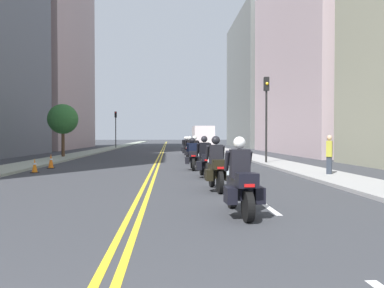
% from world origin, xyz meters
% --- Properties ---
extents(ground_plane, '(264.00, 264.00, 0.00)m').
position_xyz_m(ground_plane, '(0.00, 48.00, 0.00)').
color(ground_plane, '#34363A').
extents(sidewalk_left, '(2.20, 144.00, 0.12)m').
position_xyz_m(sidewalk_left, '(-7.13, 48.00, 0.06)').
color(sidewalk_left, '#939C8A').
rests_on(sidewalk_left, ground).
extents(sidewalk_right, '(2.20, 144.00, 0.12)m').
position_xyz_m(sidewalk_right, '(7.13, 48.00, 0.06)').
color(sidewalk_right, '#989797').
rests_on(sidewalk_right, ground).
extents(centreline_yellow_inner, '(0.12, 132.00, 0.01)m').
position_xyz_m(centreline_yellow_inner, '(-0.12, 48.00, 0.00)').
color(centreline_yellow_inner, yellow).
rests_on(centreline_yellow_inner, ground).
extents(centreline_yellow_outer, '(0.12, 132.00, 0.01)m').
position_xyz_m(centreline_yellow_outer, '(0.12, 48.00, 0.00)').
color(centreline_yellow_outer, yellow).
rests_on(centreline_yellow_outer, ground).
extents(lane_dashes_white, '(0.14, 56.40, 0.01)m').
position_xyz_m(lane_dashes_white, '(3.01, 29.00, 0.00)').
color(lane_dashes_white, silver).
rests_on(lane_dashes_white, ground).
extents(building_right_1, '(8.58, 20.76, 19.07)m').
position_xyz_m(building_right_1, '(15.55, 35.34, 9.54)').
color(building_right_1, '#BAA3A8').
rests_on(building_right_1, ground).
extents(building_left_2, '(7.12, 20.95, 31.55)m').
position_xyz_m(building_left_2, '(-14.82, 51.87, 15.78)').
color(building_left_2, '#AA908E').
rests_on(building_left_2, ground).
extents(building_right_2, '(8.35, 20.39, 20.33)m').
position_xyz_m(building_right_2, '(15.44, 58.45, 10.17)').
color(building_right_2, slate).
rests_on(building_right_2, ground).
extents(motorcycle_0, '(0.78, 2.09, 1.65)m').
position_xyz_m(motorcycle_0, '(2.19, 6.85, 0.65)').
color(motorcycle_0, black).
rests_on(motorcycle_0, ground).
extents(motorcycle_1, '(0.78, 2.15, 1.67)m').
position_xyz_m(motorcycle_1, '(2.15, 10.53, 0.68)').
color(motorcycle_1, black).
rests_on(motorcycle_1, ground).
extents(motorcycle_2, '(0.78, 2.16, 1.67)m').
position_xyz_m(motorcycle_2, '(2.14, 14.32, 0.67)').
color(motorcycle_2, black).
rests_on(motorcycle_2, ground).
extents(motorcycle_3, '(0.77, 2.26, 1.59)m').
position_xyz_m(motorcycle_3, '(1.88, 17.86, 0.65)').
color(motorcycle_3, black).
rests_on(motorcycle_3, ground).
extents(motorcycle_4, '(0.78, 2.19, 1.69)m').
position_xyz_m(motorcycle_4, '(2.22, 21.36, 0.67)').
color(motorcycle_4, black).
rests_on(motorcycle_4, ground).
extents(motorcycle_5, '(0.78, 2.26, 1.66)m').
position_xyz_m(motorcycle_5, '(2.18, 25.77, 0.66)').
color(motorcycle_5, black).
rests_on(motorcycle_5, ground).
extents(motorcycle_6, '(0.77, 2.13, 1.64)m').
position_xyz_m(motorcycle_6, '(2.14, 29.01, 0.65)').
color(motorcycle_6, black).
rests_on(motorcycle_6, ground).
extents(motorcycle_7, '(0.76, 2.13, 1.63)m').
position_xyz_m(motorcycle_7, '(2.18, 32.94, 0.65)').
color(motorcycle_7, black).
rests_on(motorcycle_7, ground).
extents(traffic_cone_1, '(0.31, 0.31, 0.65)m').
position_xyz_m(traffic_cone_1, '(-5.35, 16.69, 0.32)').
color(traffic_cone_1, black).
rests_on(traffic_cone_1, ground).
extents(traffic_cone_2, '(0.33, 0.33, 0.75)m').
position_xyz_m(traffic_cone_2, '(-5.35, 19.09, 0.37)').
color(traffic_cone_2, black).
rests_on(traffic_cone_2, ground).
extents(traffic_light_near, '(0.28, 0.38, 5.12)m').
position_xyz_m(traffic_light_near, '(6.43, 21.20, 3.51)').
color(traffic_light_near, black).
rests_on(traffic_light_near, ground).
extents(traffic_light_far, '(0.28, 0.38, 4.98)m').
position_xyz_m(traffic_light_far, '(-6.43, 51.12, 3.43)').
color(traffic_light_far, black).
rests_on(traffic_light_far, ground).
extents(pedestrian_1, '(0.36, 0.42, 1.70)m').
position_xyz_m(pedestrian_1, '(7.23, 14.21, 0.88)').
color(pedestrian_1, '#282E38').
rests_on(pedestrian_1, ground).
extents(street_tree_0, '(2.27, 2.27, 4.09)m').
position_xyz_m(street_tree_0, '(-7.31, 28.60, 2.94)').
color(street_tree_0, '#503724').
rests_on(street_tree_0, ground).
extents(parked_truck, '(2.20, 6.50, 2.80)m').
position_xyz_m(parked_truck, '(4.63, 43.61, 1.27)').
color(parked_truck, silver).
rests_on(parked_truck, ground).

